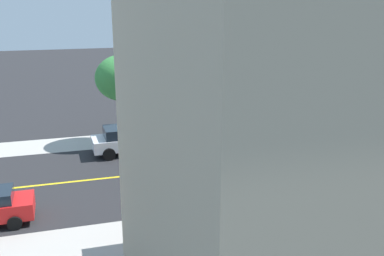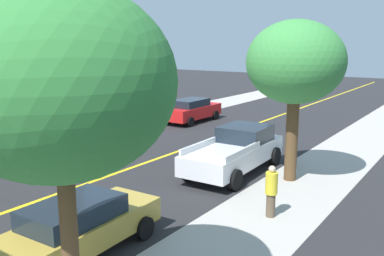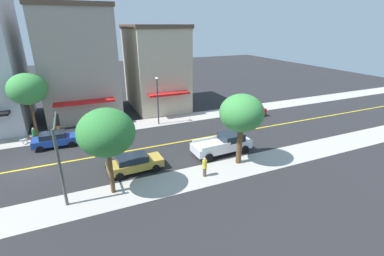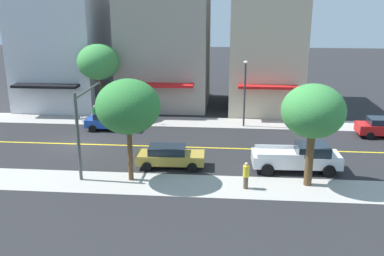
{
  "view_description": "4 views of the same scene",
  "coord_description": "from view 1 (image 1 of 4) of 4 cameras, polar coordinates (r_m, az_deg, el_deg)",
  "views": [
    {
      "loc": [
        -23.93,
        20.28,
        9.83
      ],
      "look_at": [
        1.3,
        12.98,
        2.16
      ],
      "focal_mm": 41.68,
      "sensor_mm": 36.0,
      "label": 1
    },
    {
      "loc": [
        12.05,
        1.33,
        5.33
      ],
      "look_at": [
        3.09,
        14.25,
        2.1
      ],
      "focal_mm": 38.93,
      "sensor_mm": 36.0,
      "label": 2
    },
    {
      "loc": [
        24.04,
        4.22,
        11.45
      ],
      "look_at": [
        2.2,
        13.79,
        2.27
      ],
      "focal_mm": 25.22,
      "sensor_mm": 36.0,
      "label": 3
    },
    {
      "loc": [
        31.15,
        11.62,
        10.9
      ],
      "look_at": [
        3.01,
        9.17,
        2.43
      ],
      "focal_mm": 40.86,
      "sensor_mm": 36.0,
      "label": 4
    }
  ],
  "objects": [
    {
      "name": "street_tree_left_near",
      "position": [
        34.08,
        9.54,
        7.35
      ],
      "size": [
        3.87,
        3.87,
        6.34
      ],
      "color": "brown",
      "rests_on": "ground"
    },
    {
      "name": "white_pickup_truck",
      "position": [
        29.56,
        -7.56,
        -1.44
      ],
      "size": [
        2.48,
        5.72,
        1.81
      ],
      "rotation": [
        0.0,
        0.0,
        1.6
      ],
      "color": "silver",
      "rests_on": "ground"
    },
    {
      "name": "road_centerline_stripe",
      "position": [
        32.87,
        23.0,
        -2.47
      ],
      "size": [
        0.2,
        126.0,
        0.0
      ],
      "primitive_type": "cube",
      "color": "yellow",
      "rests_on": "ground"
    },
    {
      "name": "traffic_light_mast",
      "position": [
        34.52,
        15.12,
        5.6
      ],
      "size": [
        4.96,
        0.32,
        5.51
      ],
      "rotation": [
        0.0,
        0.0,
        3.14
      ],
      "color": "#474C47",
      "rests_on": "ground"
    },
    {
      "name": "street_lamp",
      "position": [
        20.27,
        5.88,
        -1.66
      ],
      "size": [
        0.7,
        0.36,
        5.76
      ],
      "color": "#38383D",
      "rests_on": "ground"
    },
    {
      "name": "sidewalk_right",
      "position": [
        38.24,
        16.55,
        0.69
      ],
      "size": [
        3.26,
        126.0,
        0.01
      ],
      "primitive_type": "cube",
      "color": "#ADA8A0",
      "rests_on": "ground"
    },
    {
      "name": "brick_apartment_block",
      "position": [
        11.94,
        10.71,
        -4.02
      ],
      "size": [
        12.07,
        7.34,
        11.46
      ],
      "rotation": [
        0.0,
        0.0,
        -1.57
      ],
      "color": "beige",
      "rests_on": "ground"
    },
    {
      "name": "parking_meter",
      "position": [
        25.2,
        22.83,
        -5.78
      ],
      "size": [
        0.12,
        0.18,
        1.4
      ],
      "color": "#4C4C51",
      "rests_on": "ground"
    },
    {
      "name": "gold_sedan_right_curb",
      "position": [
        31.99,
        7.57,
        -0.33
      ],
      "size": [
        2.06,
        4.55,
        1.46
      ],
      "rotation": [
        0.0,
        0.0,
        1.61
      ],
      "color": "#B29338",
      "rests_on": "ground"
    },
    {
      "name": "street_tree_left_far",
      "position": [
        30.88,
        -8.9,
        6.27
      ],
      "size": [
        3.7,
        3.7,
        6.2
      ],
      "color": "brown",
      "rests_on": "ground"
    },
    {
      "name": "pedestrian_yellow_shirt",
      "position": [
        33.19,
        -2.39,
        0.58
      ],
      "size": [
        0.38,
        0.38,
        1.65
      ],
      "rotation": [
        0.0,
        0.0,
        4.9
      ],
      "color": "brown",
      "rests_on": "ground"
    },
    {
      "name": "ground_plane",
      "position": [
        32.87,
        22.99,
        -2.47
      ],
      "size": [
        140.0,
        140.0,
        0.0
      ],
      "primitive_type": "plane",
      "color": "#262628"
    }
  ]
}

